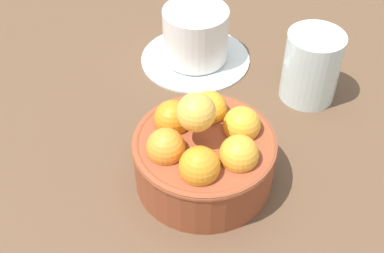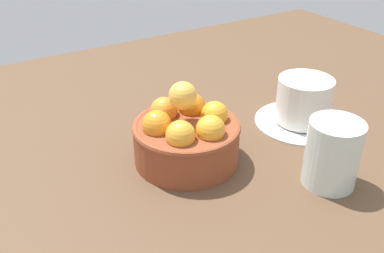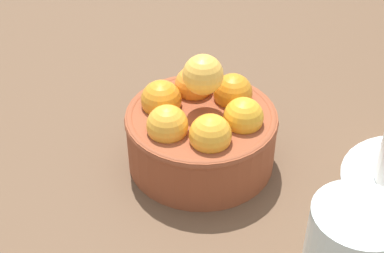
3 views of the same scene
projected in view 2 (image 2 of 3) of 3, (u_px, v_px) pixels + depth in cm
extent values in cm
cube|color=brown|center=(187.00, 168.00, 63.63)|extent=(143.92, 103.29, 3.02)
cylinder|color=brown|center=(187.00, 142.00, 61.42)|extent=(14.78, 14.78, 5.85)
torus|color=brown|center=(186.00, 127.00, 60.16)|extent=(14.98, 14.98, 1.00)
sphere|color=orange|center=(192.00, 106.00, 63.19)|extent=(3.93, 3.93, 3.93)
sphere|color=orange|center=(164.00, 111.00, 61.94)|extent=(3.91, 3.91, 3.91)
sphere|color=orange|center=(157.00, 125.00, 58.38)|extent=(4.03, 4.03, 4.03)
sphere|color=gold|center=(180.00, 135.00, 56.07)|extent=(3.93, 3.93, 3.93)
sphere|color=gold|center=(211.00, 130.00, 57.32)|extent=(3.94, 3.94, 3.94)
sphere|color=gold|center=(215.00, 115.00, 60.88)|extent=(3.83, 3.83, 3.83)
sphere|color=#F4B143|center=(182.00, 96.00, 58.55)|extent=(3.88, 3.88, 3.88)
cylinder|color=white|center=(301.00, 121.00, 72.10)|extent=(15.09, 15.09, 0.60)
cylinder|color=white|center=(304.00, 100.00, 70.16)|extent=(8.77, 8.77, 7.20)
cylinder|color=silver|center=(332.00, 154.00, 56.04)|extent=(6.99, 6.99, 9.02)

